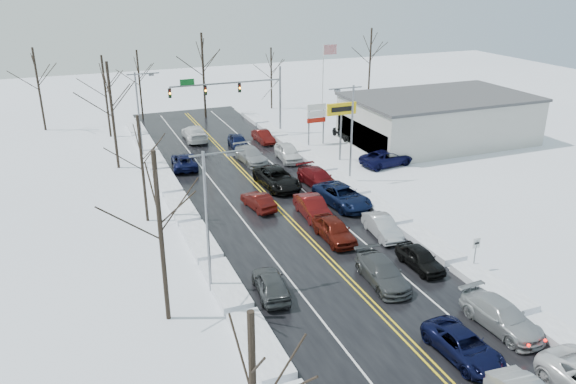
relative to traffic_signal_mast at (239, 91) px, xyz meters
name	(u,v)px	position (x,y,z in m)	size (l,w,h in m)	color
ground	(310,240)	(-3.45, -27.99, -5.48)	(160.00, 160.00, 0.00)	white
road_surface	(300,229)	(-3.45, -25.99, -5.47)	(14.00, 84.00, 0.01)	black
snow_bank_left	(202,247)	(-11.05, -25.99, -5.48)	(1.83, 72.00, 0.50)	white
snow_bank_right	(386,214)	(4.15, -25.99, -5.48)	(1.83, 72.00, 0.50)	white
traffic_signal_mast	(239,91)	(0.00, 0.00, 0.00)	(13.28, 0.39, 8.00)	slate
tires_plus_sign	(341,113)	(7.05, -12.00, -0.49)	(3.20, 0.34, 6.00)	slate
used_vehicles_sign	(316,116)	(7.05, -5.99, -2.16)	(2.20, 0.22, 4.65)	slate
speed_limit_sign	(476,248)	(4.75, -35.99, -3.84)	(0.55, 0.09, 2.35)	slate
flagpole	(324,77)	(11.72, 2.01, 0.45)	(1.87, 1.20, 10.00)	silver
dealership_building	(438,119)	(20.53, -9.99, -2.82)	(20.40, 12.40, 5.30)	#B3B3AE
streetlight_ne	(350,126)	(4.85, -17.99, -0.17)	(3.20, 0.25, 9.00)	slate
streetlight_sw	(210,211)	(-11.74, -31.99, -0.17)	(3.20, 0.25, 9.00)	slate
streetlight_nw	(140,109)	(-11.74, -3.99, -0.17)	(3.20, 0.25, 9.00)	slate
tree_left_a	(253,384)	(-14.45, -47.99, 0.81)	(3.60, 3.60, 9.00)	#2D231C
tree_left_b	(158,205)	(-14.95, -33.99, 1.51)	(4.00, 4.00, 10.00)	#2D231C
tree_left_c	(141,149)	(-13.95, -19.99, 0.46)	(3.40, 3.40, 8.50)	#2D231C
tree_left_d	(110,95)	(-14.65, -5.99, 1.86)	(4.20, 4.20, 10.50)	#2D231C
tree_left_e	(104,81)	(-14.25, 6.01, 1.16)	(3.80, 3.80, 9.50)	#2D231C
tree_far_a	(36,73)	(-21.45, 12.01, 1.51)	(4.00, 4.00, 10.00)	#2D231C
tree_far_b	(138,71)	(-9.45, 13.01, 0.81)	(3.60, 3.60, 9.00)	#2D231C
tree_far_c	(203,59)	(-1.45, 11.01, 2.21)	(4.40, 4.40, 11.00)	#2D231C
tree_far_d	(271,66)	(8.55, 12.51, 0.46)	(3.40, 3.40, 8.50)	#2D231C
tree_far_e	(371,50)	(24.55, 13.01, 1.86)	(4.20, 4.20, 10.50)	#2D231C
queued_car_2	(462,356)	(-1.59, -43.01, -5.48)	(2.21, 4.79, 1.33)	black
queued_car_3	(382,283)	(-1.65, -35.12, -5.48)	(2.08, 5.12, 1.49)	#3F4144
queued_car_4	(334,240)	(-1.77, -28.53, -5.48)	(1.90, 4.73, 1.61)	#4D110A
queued_car_5	(313,217)	(-1.56, -24.22, -5.48)	(1.72, 4.92, 1.62)	#480909
queued_car_6	(277,187)	(-1.79, -16.87, -5.48)	(2.80, 6.07, 1.69)	black
queued_car_7	(251,162)	(-1.81, -9.33, -5.48)	(2.17, 5.33, 1.55)	gray
queued_car_8	(238,149)	(-1.65, -4.45, -5.48)	(1.87, 4.64, 1.58)	black
queued_car_11	(500,327)	(1.94, -41.73, -5.48)	(2.11, 5.18, 1.50)	#95989C
queued_car_12	(419,267)	(1.68, -34.37, -5.48)	(1.66, 4.12, 1.40)	black
queued_car_13	(382,235)	(1.85, -29.22, -5.48)	(1.53, 4.39, 1.45)	#ADAFB6
queued_car_14	(342,205)	(1.74, -22.93, -5.48)	(2.77, 6.02, 1.67)	black
queued_car_15	(318,186)	(1.75, -18.08, -5.48)	(2.19, 5.38, 1.56)	#540B0E
queued_car_16	(288,160)	(2.00, -10.12, -5.48)	(2.00, 4.97, 1.69)	silver
queued_car_17	(263,142)	(1.78, -3.00, -5.48)	(1.45, 4.15, 1.37)	#4C0C0A
oncoming_car_0	(258,208)	(-5.03, -20.98, -5.48)	(1.44, 4.12, 1.36)	#440C09
oncoming_car_1	(185,168)	(-8.53, -8.53, -5.48)	(2.36, 5.11, 1.42)	#0B0F33
oncoming_car_2	(195,140)	(-5.32, 0.77, -5.48)	(2.39, 5.89, 1.71)	white
oncoming_car_3	(271,294)	(-8.66, -33.80, -5.48)	(1.76, 4.38, 1.49)	#393B3D
parked_car_0	(386,165)	(10.63, -15.33, -5.48)	(2.58, 5.59, 1.55)	black
parked_car_1	(397,154)	(13.56, -12.62, -5.48)	(1.85, 4.55, 1.32)	#424548
parked_car_2	(346,138)	(11.39, -5.14, -5.48)	(1.90, 4.73, 1.61)	black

